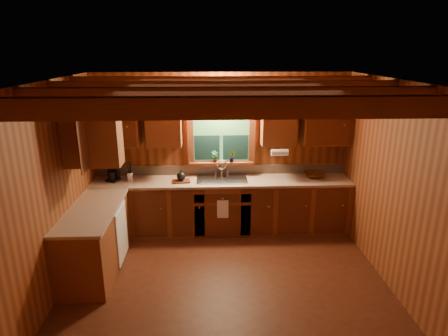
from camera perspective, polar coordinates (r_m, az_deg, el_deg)
name	(u,v)px	position (r m, az deg, el deg)	size (l,w,h in m)	color
room	(227,192)	(4.61, 0.42, -3.56)	(4.20, 4.20, 4.20)	#4B2212
ceiling_beams	(227,92)	(4.33, 0.46, 11.32)	(4.20, 2.54, 0.18)	#622E16
base_cabinets	(192,214)	(6.13, -4.84, -6.93)	(4.20, 2.22, 0.86)	brown
countertop	(192,188)	(5.97, -4.82, -2.96)	(4.20, 2.24, 0.04)	tan
backsplash	(221,170)	(6.49, -0.40, -0.26)	(4.20, 0.02, 0.16)	tan
dishwasher_panel	(122,233)	(5.72, -15.03, -9.38)	(0.02, 0.60, 0.80)	white
upper_cabinets	(185,125)	(5.84, -5.84, 6.35)	(4.19, 1.77, 0.78)	brown
window	(221,139)	(6.33, -0.41, 4.43)	(1.12, 0.08, 1.00)	#622E16
window_sill	(221,163)	(6.39, -0.39, 0.76)	(1.06, 0.14, 0.04)	#622E16
wall_sconce	(221,101)	(6.10, -0.38, 10.00)	(0.45, 0.21, 0.17)	black
paper_towel_roll	(280,152)	(6.15, 8.32, 2.32)	(0.11, 0.11, 0.27)	white
dish_towel	(223,209)	(6.07, -0.19, -6.18)	(0.18, 0.01, 0.30)	white
sink	(222,182)	(6.27, -0.31, -2.13)	(0.82, 0.48, 0.43)	silver
coffee_maker	(113,171)	(6.43, -16.29, -0.49)	(0.17, 0.22, 0.31)	black
utensil_crock	(130,176)	(6.38, -13.92, -1.15)	(0.11, 0.11, 0.31)	silver
cutting_board	(181,181)	(6.18, -6.42, -1.97)	(0.28, 0.20, 0.02)	#502211
teakettle	(181,176)	(6.15, -6.45, -1.24)	(0.14, 0.14, 0.18)	black
wicker_basket	(314,175)	(6.53, 13.33, -1.00)	(0.34, 0.34, 0.08)	#48230C
potted_plant_left	(215,156)	(6.33, -1.39, 1.73)	(0.11, 0.07, 0.20)	#502211
potted_plant_right	(232,157)	(6.34, 1.20, 1.64)	(0.10, 0.08, 0.18)	#502211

